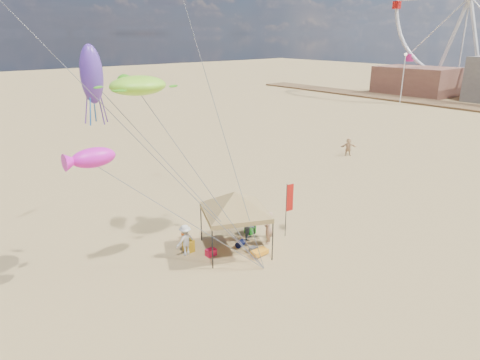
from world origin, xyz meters
The scene contains 21 objects.
ground centered at (0.00, 0.00, 0.00)m, with size 280.00×280.00×0.00m, color tan.
canopy_tent centered at (-0.32, 3.02, 3.29)m, with size 5.84×5.84×3.96m.
feather_flag centered at (3.17, 2.43, 2.16)m, with size 0.49×0.10×3.25m.
cooler_red centered at (-1.73, 3.35, 0.19)m, with size 0.54×0.38×0.38m, color red.
cooler_blue centered at (2.29, 6.53, 0.19)m, with size 0.54×0.38×0.38m, color #1323A1.
bag_navy centered at (0.15, 3.13, 0.18)m, with size 0.36×0.36×0.60m, color #0B1034.
bag_orange centered at (-1.71, 5.91, 0.18)m, with size 0.36×0.36×0.60m, color #F15B0D.
chair_green centered at (1.68, 4.07, 0.35)m, with size 0.50×0.50×0.70m, color #198A1B.
chair_yellow centered at (-2.39, 4.50, 0.35)m, with size 0.50×0.50×0.70m, color gold.
crate_grey centered at (0.29, 2.26, 0.14)m, with size 0.34×0.30×0.28m, color slate.
beach_cart centered at (0.29, 1.70, 0.20)m, with size 0.90×0.50×0.24m, color orange.
person_near_a centered at (1.62, 2.45, 0.95)m, with size 0.69×0.46×1.90m, color tan.
person_near_b centered at (1.20, 3.56, 0.83)m, with size 0.80×0.63×1.65m, color #3D4954.
person_near_c centered at (-2.70, 4.30, 0.86)m, with size 1.11×0.64×1.72m, color beige.
person_far_c centered at (20.28, 10.94, 0.86)m, with size 1.60×0.51×1.72m, color tan.
building_north centered at (67.00, 30.00, 2.60)m, with size 10.00×14.00×5.20m, color #8C5947.
lamp_north centered at (55.00, 26.00, 5.52)m, with size 0.50×0.50×8.25m.
ferris_wheel centered at (72.00, 24.51, 16.15)m, with size 1.25×30.39×32.63m.
turtle_kite centered at (-4.39, 5.06, 9.01)m, with size 2.68×2.14×0.89m, color #9BFB2D.
fish_kite centered at (-6.88, 4.86, 6.07)m, with size 2.01×1.00×0.89m, color #F11CC7.
squid_kite centered at (-5.84, 6.76, 9.48)m, with size 1.05×1.05×2.72m, color #5F35AE.
Camera 1 is at (-13.48, -13.25, 11.26)m, focal length 31.90 mm.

